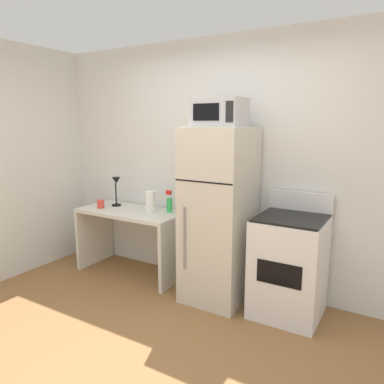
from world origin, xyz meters
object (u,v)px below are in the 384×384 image
spray_bottle (169,204)px  microwave (220,112)px  refrigerator (219,215)px  desk_lamp (116,186)px  coffee_mug (101,204)px  desk (132,229)px  oven_range (289,265)px  paper_towel_roll (151,202)px

spray_bottle → microwave: (0.71, -0.20, 0.98)m
refrigerator → microwave: (0.00, -0.02, 0.98)m
desk_lamp → coffee_mug: size_ratio=3.72×
desk → coffee_mug: 0.47m
coffee_mug → microwave: size_ratio=0.21×
oven_range → desk_lamp: bearing=178.0°
spray_bottle → coffee_mug: size_ratio=2.62×
desk → oven_range: 1.84m
spray_bottle → desk: bearing=-161.3°
desk → oven_range: bearing=-0.1°
spray_bottle → oven_range: size_ratio=0.23×
desk_lamp → spray_bottle: desk_lamp is taller
spray_bottle → paper_towel_roll: bearing=-145.1°
coffee_mug → oven_range: bearing=2.5°
desk → spray_bottle: bearing=18.7°
desk_lamp → spray_bottle: size_ratio=1.42×
desk → oven_range: size_ratio=1.13×
refrigerator → oven_range: (0.70, 0.03, -0.38)m
refrigerator → microwave: bearing=-89.7°
paper_towel_roll → oven_range: (1.58, -0.03, -0.40)m
desk_lamp → refrigerator: 1.43m
microwave → paper_towel_roll: bearing=174.4°
spray_bottle → oven_range: (1.41, -0.15, -0.38)m
microwave → oven_range: bearing=4.4°
spray_bottle → microwave: bearing=-16.0°
desk_lamp → oven_range: bearing=-2.0°
desk_lamp → paper_towel_roll: bearing=-4.4°
desk → desk_lamp: size_ratio=3.52×
desk_lamp → coffee_mug: bearing=-118.9°
spray_bottle → coffee_mug: bearing=-162.8°
microwave → oven_range: microwave is taller
desk → spray_bottle: spray_bottle is taller
desk → desk_lamp: bearing=166.1°
spray_bottle → microwave: size_ratio=0.54×
desk → coffee_mug: bearing=-164.7°
coffee_mug → refrigerator: size_ratio=0.06×
coffee_mug → oven_range: size_ratio=0.09×
desk_lamp → refrigerator: size_ratio=0.21×
desk_lamp → microwave: 1.65m
coffee_mug → microwave: 1.83m
desk → spray_bottle: 0.55m
desk_lamp → paper_towel_roll: 0.55m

